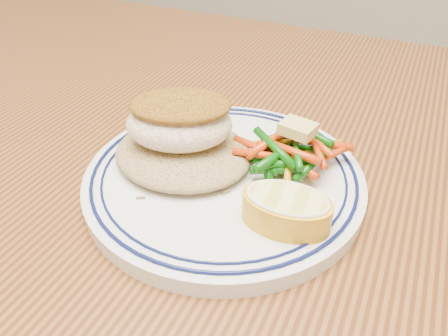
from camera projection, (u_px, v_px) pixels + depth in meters
dining_table at (239, 264)px, 0.44m from camera, size 1.50×0.90×0.75m
plate at (224, 178)px, 0.39m from camera, size 0.24×0.24×0.02m
rice_pilaf at (183, 150)px, 0.39m from camera, size 0.13×0.11×0.02m
fish_fillet at (179, 120)px, 0.38m from camera, size 0.11×0.10×0.05m
vegetable_pile at (287, 152)px, 0.38m from camera, size 0.10×0.10×0.03m
butter_pat at (298, 129)px, 0.38m from camera, size 0.03×0.03×0.01m
lemon_wedge at (286, 209)px, 0.32m from camera, size 0.07×0.07×0.03m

